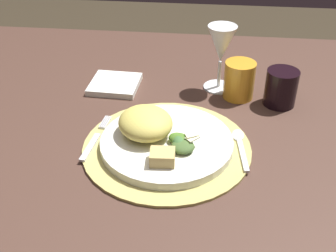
# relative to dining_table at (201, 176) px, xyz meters

# --- Properties ---
(dining_table) EXTENTS (1.45, 1.09, 0.71)m
(dining_table) POSITION_rel_dining_table_xyz_m (0.00, 0.00, 0.00)
(dining_table) COLOR #472F25
(dining_table) RESTS_ON ground
(placemat) EXTENTS (0.33, 0.33, 0.01)m
(placemat) POSITION_rel_dining_table_xyz_m (-0.07, -0.06, 0.12)
(placemat) COLOR tan
(placemat) RESTS_ON dining_table
(dinner_plate) EXTENTS (0.26, 0.26, 0.02)m
(dinner_plate) POSITION_rel_dining_table_xyz_m (-0.07, -0.06, 0.13)
(dinner_plate) COLOR silver
(dinner_plate) RESTS_ON placemat
(pasta_serving) EXTENTS (0.15, 0.15, 0.05)m
(pasta_serving) POSITION_rel_dining_table_xyz_m (-0.12, -0.04, 0.16)
(pasta_serving) COLOR #D4C359
(pasta_serving) RESTS_ON dinner_plate
(salad_greens) EXTENTS (0.07, 0.07, 0.02)m
(salad_greens) POSITION_rel_dining_table_xyz_m (-0.04, -0.08, 0.15)
(salad_greens) COLOR #487226
(salad_greens) RESTS_ON dinner_plate
(bread_piece) EXTENTS (0.05, 0.04, 0.02)m
(bread_piece) POSITION_rel_dining_table_xyz_m (-0.07, -0.13, 0.15)
(bread_piece) COLOR tan
(bread_piece) RESTS_ON dinner_plate
(fork) EXTENTS (0.03, 0.16, 0.00)m
(fork) POSITION_rel_dining_table_xyz_m (-0.22, -0.05, 0.12)
(fork) COLOR silver
(fork) RESTS_ON placemat
(spoon) EXTENTS (0.03, 0.14, 0.01)m
(spoon) POSITION_rel_dining_table_xyz_m (0.07, -0.03, 0.12)
(spoon) COLOR silver
(spoon) RESTS_ON placemat
(napkin) EXTENTS (0.12, 0.12, 0.01)m
(napkin) POSITION_rel_dining_table_xyz_m (-0.23, 0.18, 0.12)
(napkin) COLOR white
(napkin) RESTS_ON dining_table
(wine_glass) EXTENTS (0.07, 0.07, 0.16)m
(wine_glass) POSITION_rel_dining_table_xyz_m (0.03, 0.20, 0.22)
(wine_glass) COLOR silver
(wine_glass) RESTS_ON dining_table
(amber_tumbler) EXTENTS (0.07, 0.07, 0.09)m
(amber_tumbler) POSITION_rel_dining_table_xyz_m (0.07, 0.17, 0.16)
(amber_tumbler) COLOR orange
(amber_tumbler) RESTS_ON dining_table
(dark_tumbler) EXTENTS (0.07, 0.07, 0.08)m
(dark_tumbler) POSITION_rel_dining_table_xyz_m (0.16, 0.14, 0.15)
(dark_tumbler) COLOR black
(dark_tumbler) RESTS_ON dining_table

